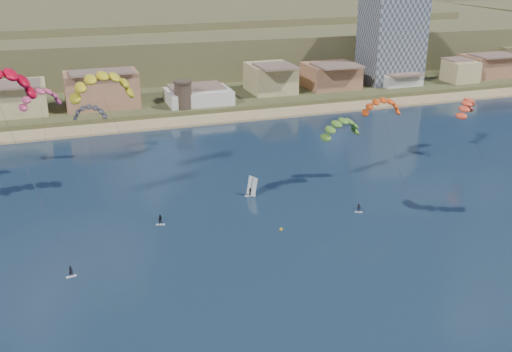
{
  "coord_description": "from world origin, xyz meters",
  "views": [
    {
      "loc": [
        -32.58,
        -61.77,
        47.92
      ],
      "look_at": [
        0.0,
        32.0,
        10.0
      ],
      "focal_mm": 41.87,
      "sensor_mm": 36.0,
      "label": 1
    }
  ],
  "objects_px": {
    "kitesurfer_yellow": "(102,82)",
    "windsurfer": "(251,190)",
    "apartment_tower": "(392,38)",
    "watchtower": "(183,94)",
    "buoy": "(281,229)",
    "kitesurfer_green": "(341,126)"
  },
  "relations": [
    {
      "from": "kitesurfer_yellow",
      "to": "buoy",
      "type": "relative_size",
      "value": 47.9
    },
    {
      "from": "watchtower",
      "to": "windsurfer",
      "type": "bearing_deg",
      "value": -90.98
    },
    {
      "from": "apartment_tower",
      "to": "kitesurfer_green",
      "type": "height_order",
      "value": "apartment_tower"
    },
    {
      "from": "kitesurfer_yellow",
      "to": "kitesurfer_green",
      "type": "bearing_deg",
      "value": -13.29
    },
    {
      "from": "kitesurfer_green",
      "to": "buoy",
      "type": "xyz_separation_m",
      "value": [
        -18.62,
        -14.3,
        -13.97
      ]
    },
    {
      "from": "buoy",
      "to": "watchtower",
      "type": "bearing_deg",
      "value": 89.24
    },
    {
      "from": "windsurfer",
      "to": "kitesurfer_green",
      "type": "bearing_deg",
      "value": -8.16
    },
    {
      "from": "apartment_tower",
      "to": "kitesurfer_green",
      "type": "relative_size",
      "value": 1.75
    },
    {
      "from": "apartment_tower",
      "to": "kitesurfer_yellow",
      "type": "distance_m",
      "value": 131.18
    },
    {
      "from": "kitesurfer_yellow",
      "to": "windsurfer",
      "type": "distance_m",
      "value": 36.46
    },
    {
      "from": "apartment_tower",
      "to": "windsurfer",
      "type": "height_order",
      "value": "apartment_tower"
    },
    {
      "from": "watchtower",
      "to": "buoy",
      "type": "distance_m",
      "value": 84.99
    },
    {
      "from": "watchtower",
      "to": "kitesurfer_green",
      "type": "bearing_deg",
      "value": -76.05
    },
    {
      "from": "kitesurfer_green",
      "to": "apartment_tower",
      "type": "bearing_deg",
      "value": 53.49
    },
    {
      "from": "apartment_tower",
      "to": "buoy",
      "type": "bearing_deg",
      "value": -129.4
    },
    {
      "from": "apartment_tower",
      "to": "watchtower",
      "type": "height_order",
      "value": "apartment_tower"
    },
    {
      "from": "apartment_tower",
      "to": "watchtower",
      "type": "bearing_deg",
      "value": -170.07
    },
    {
      "from": "kitesurfer_yellow",
      "to": "windsurfer",
      "type": "height_order",
      "value": "kitesurfer_yellow"
    },
    {
      "from": "windsurfer",
      "to": "apartment_tower",
      "type": "bearing_deg",
      "value": 45.22
    },
    {
      "from": "watchtower",
      "to": "kitesurfer_green",
      "type": "height_order",
      "value": "kitesurfer_green"
    },
    {
      "from": "apartment_tower",
      "to": "kitesurfer_yellow",
      "type": "relative_size",
      "value": 1.09
    },
    {
      "from": "watchtower",
      "to": "buoy",
      "type": "xyz_separation_m",
      "value": [
        -1.12,
        -84.75,
        -6.26
      ]
    }
  ]
}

